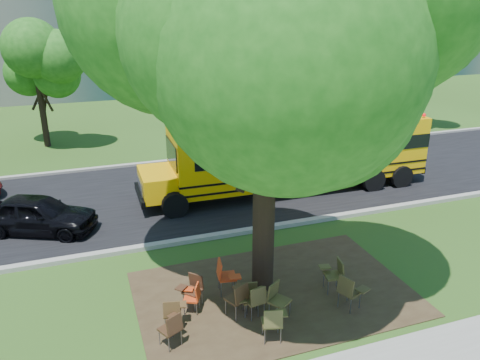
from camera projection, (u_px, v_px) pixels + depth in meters
name	position (u px, v px, depth m)	size (l,w,h in m)	color
ground	(232.00, 291.00, 12.26)	(160.00, 160.00, 0.00)	#2A4916
dirt_patch	(274.00, 293.00, 12.13)	(7.00, 4.50, 0.03)	#382819
asphalt_road	(176.00, 194.00, 18.44)	(80.00, 8.00, 0.04)	black
kerb_near	(202.00, 238.00, 14.89)	(80.00, 0.25, 0.14)	gray
kerb_far	(158.00, 162.00, 22.05)	(80.00, 0.25, 0.14)	gray
bg_tree_2	(36.00, 65.00, 23.37)	(4.80, 4.80, 6.62)	black
bg_tree_3	(290.00, 44.00, 25.35)	(5.60, 5.60, 7.84)	black
bg_tree_4	(422.00, 54.00, 27.19)	(5.00, 5.00, 6.85)	black
main_tree	(267.00, 51.00, 10.32)	(7.20, 7.20, 9.70)	black
school_bus	(298.00, 151.00, 18.48)	(11.51, 2.80, 2.80)	#ECA907
chair_0	(172.00, 326.00, 10.08)	(0.58, 0.69, 0.86)	#3D2515
chair_1	(173.00, 311.00, 10.63)	(0.62, 0.48, 0.82)	#50381C
chair_2	(239.00, 296.00, 11.07)	(0.62, 0.73, 0.92)	#452D18
chair_3	(249.00, 296.00, 11.20)	(0.60, 0.47, 0.81)	#4A4020
chair_4	(273.00, 321.00, 10.22)	(0.69, 0.53, 0.91)	#4B4620
chair_5	(277.00, 298.00, 11.01)	(0.61, 0.77, 0.92)	#4E4621
chair_6	(335.00, 272.00, 12.08)	(0.54, 0.67, 0.92)	#4C4821
chair_7	(350.00, 290.00, 11.29)	(0.73, 0.65, 0.95)	#41381C
chair_8	(193.00, 295.00, 11.26)	(0.50, 0.64, 0.78)	red
chair_9	(193.00, 287.00, 11.50)	(0.73, 0.58, 0.85)	#3D2416
chair_10	(225.00, 274.00, 11.92)	(0.57, 0.69, 0.96)	red
chair_11	(257.00, 298.00, 11.04)	(0.58, 0.57, 0.88)	brown
black_car	(38.00, 214.00, 15.22)	(1.51, 3.76, 1.28)	black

